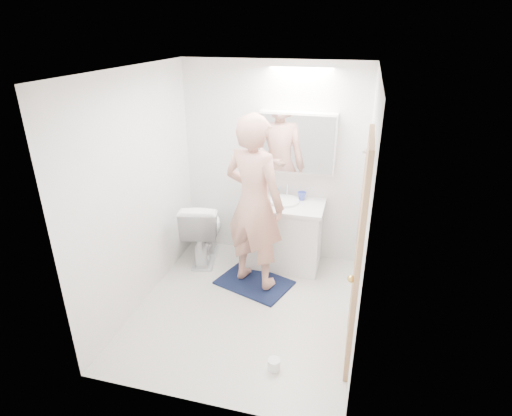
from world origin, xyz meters
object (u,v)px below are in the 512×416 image
(toilet, at_px, (203,230))
(toothbrush_cup, at_px, (302,196))
(soap_bottle_a, at_px, (263,189))
(toilet_paper_roll, at_px, (274,364))
(medicine_cabinet, at_px, (297,143))
(person, at_px, (254,203))
(soap_bottle_b, at_px, (275,191))
(vanity_cabinet, at_px, (283,236))

(toilet, height_order, toothbrush_cup, toothbrush_cup)
(soap_bottle_a, distance_m, toilet_paper_roll, 2.14)
(medicine_cabinet, xyz_separation_m, toothbrush_cup, (0.09, -0.05, -0.63))
(person, height_order, soap_bottle_b, person)
(vanity_cabinet, xyz_separation_m, soap_bottle_b, (-0.15, 0.18, 0.51))
(medicine_cabinet, bearing_deg, person, -114.01)
(vanity_cabinet, height_order, toilet, toilet)
(toilet, xyz_separation_m, soap_bottle_a, (0.69, 0.27, 0.52))
(person, distance_m, soap_bottle_b, 0.71)
(medicine_cabinet, bearing_deg, toothbrush_cup, -29.67)
(person, relative_size, toothbrush_cup, 18.30)
(toilet, bearing_deg, soap_bottle_a, -170.43)
(person, distance_m, soap_bottle_a, 0.67)
(toilet, distance_m, soap_bottle_a, 0.91)
(soap_bottle_b, bearing_deg, person, -96.30)
(toilet, height_order, soap_bottle_a, soap_bottle_a)
(person, height_order, toothbrush_cup, person)
(vanity_cabinet, bearing_deg, person, -113.31)
(vanity_cabinet, relative_size, toilet_paper_roll, 8.18)
(medicine_cabinet, xyz_separation_m, soap_bottle_b, (-0.25, -0.03, -0.60))
(soap_bottle_b, height_order, toilet_paper_roll, soap_bottle_b)
(vanity_cabinet, xyz_separation_m, medicine_cabinet, (0.10, 0.21, 1.11))
(toilet, bearing_deg, toilet_paper_roll, 116.67)
(vanity_cabinet, height_order, medicine_cabinet, medicine_cabinet)
(vanity_cabinet, bearing_deg, soap_bottle_b, 128.89)
(toilet, distance_m, toilet_paper_roll, 2.07)
(medicine_cabinet, relative_size, soap_bottle_a, 4.34)
(medicine_cabinet, relative_size, toilet_paper_roll, 8.00)
(soap_bottle_a, relative_size, toothbrush_cup, 1.93)
(toothbrush_cup, bearing_deg, toilet_paper_roll, -87.41)
(soap_bottle_b, xyz_separation_m, toothbrush_cup, (0.33, -0.02, -0.03))
(soap_bottle_b, bearing_deg, toothbrush_cup, -3.43)
(vanity_cabinet, relative_size, medicine_cabinet, 1.02)
(soap_bottle_a, xyz_separation_m, toothbrush_cup, (0.48, 0.01, -0.05))
(soap_bottle_b, height_order, toothbrush_cup, soap_bottle_b)
(vanity_cabinet, bearing_deg, soap_bottle_a, 152.50)
(toilet, relative_size, toothbrush_cup, 7.69)
(soap_bottle_b, xyz_separation_m, toilet_paper_roll, (0.42, -1.90, -0.85))
(toothbrush_cup, distance_m, toilet_paper_roll, 2.06)
(toothbrush_cup, bearing_deg, soap_bottle_b, 176.57)
(medicine_cabinet, height_order, person, person)
(medicine_cabinet, height_order, toilet_paper_roll, medicine_cabinet)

